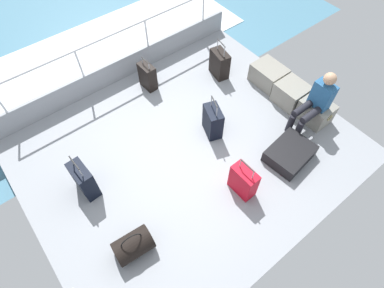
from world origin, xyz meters
name	(u,v)px	position (x,y,z in m)	size (l,w,h in m)	color
ground_plane	(188,150)	(0.00, 0.00, -0.03)	(4.40, 5.20, 0.06)	gray
gunwale_port	(120,69)	(-2.17, 0.00, 0.23)	(0.06, 5.20, 0.45)	gray
railing_port	(114,45)	(-2.17, 0.00, 0.78)	(0.04, 4.20, 1.02)	silver
sea_wake	(92,55)	(-3.60, 0.00, -0.34)	(12.00, 12.00, 0.01)	teal
cargo_crate_0	(268,75)	(-0.30, 2.19, 0.19)	(0.65, 0.49, 0.38)	gray
cargo_crate_1	(291,94)	(0.31, 2.13, 0.20)	(0.55, 0.49, 0.41)	gray
cargo_crate_2	(315,111)	(0.86, 2.15, 0.20)	(0.57, 0.43, 0.39)	gray
passenger_seated	(316,101)	(0.86, 1.97, 0.57)	(0.34, 0.66, 1.09)	#26598C
suitcase_0	(220,64)	(-1.05, 1.59, 0.27)	(0.45, 0.31, 0.76)	black
suitcase_1	(290,153)	(1.15, 1.19, 0.11)	(0.66, 0.80, 0.22)	black
suitcase_2	(243,181)	(1.10, 0.17, 0.26)	(0.41, 0.23, 0.71)	#B70C1E
suitcase_3	(84,180)	(-0.35, -1.67, 0.29)	(0.44, 0.24, 0.78)	black
suitcase_4	(148,76)	(-1.64, 0.30, 0.26)	(0.36, 0.21, 0.65)	black
suitcase_5	(213,121)	(-0.03, 0.55, 0.28)	(0.45, 0.35, 0.77)	black
duffel_bag	(133,245)	(0.87, -1.60, 0.18)	(0.39, 0.54, 0.50)	black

